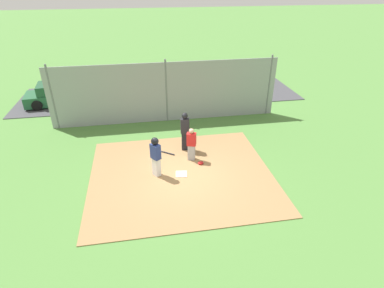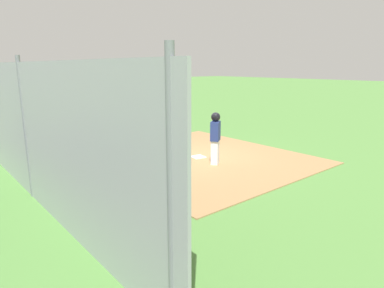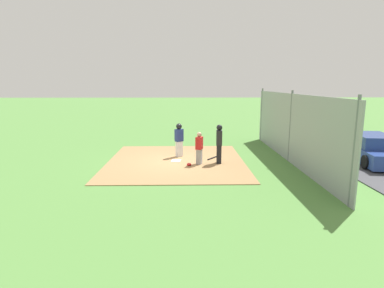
{
  "view_description": "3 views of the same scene",
  "coord_description": "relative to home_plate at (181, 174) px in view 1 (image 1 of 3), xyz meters",
  "views": [
    {
      "loc": [
        1.36,
        10.29,
        7.11
      ],
      "look_at": [
        -0.58,
        -0.82,
        0.92
      ],
      "focal_mm": 29.11,
      "sensor_mm": 36.0,
      "label": 1
    },
    {
      "loc": [
        8.41,
        -7.4,
        3.11
      ],
      "look_at": [
        0.54,
        -0.74,
        0.7
      ],
      "focal_mm": 31.35,
      "sensor_mm": 36.0,
      "label": 2
    },
    {
      "loc": [
        -14.59,
        -0.47,
        3.65
      ],
      "look_at": [
        -0.11,
        -0.76,
        0.87
      ],
      "focal_mm": 29.48,
      "sensor_mm": 36.0,
      "label": 3
    }
  ],
  "objects": [
    {
      "name": "parked_car_green",
      "position": [
        6.15,
        -9.01,
        0.57
      ],
      "size": [
        4.36,
        2.23,
        1.28
      ],
      "rotation": [
        0.0,
        0.0,
        3.25
      ],
      "color": "#235B38",
      "rests_on": "parking_lot"
    },
    {
      "name": "dirt_infield",
      "position": [
        0.0,
        0.0,
        -0.03
      ],
      "size": [
        7.2,
        6.4,
        0.03
      ],
      "primitive_type": "cube",
      "color": "#9E774C",
      "rests_on": "ground_plane"
    },
    {
      "name": "parked_car_silver",
      "position": [
        3.18,
        -9.17,
        0.57
      ],
      "size": [
        4.21,
        1.9,
        1.28
      ],
      "rotation": [
        0.0,
        0.0,
        -0.01
      ],
      "color": "#B2B2B7",
      "rests_on": "parking_lot"
    },
    {
      "name": "catcher_mask",
      "position": [
        -0.91,
        -0.61,
        0.05
      ],
      "size": [
        0.24,
        0.2,
        0.12
      ],
      "primitive_type": "ellipsoid",
      "color": "red",
      "rests_on": "dirt_infield"
    },
    {
      "name": "ground_plane",
      "position": [
        0.0,
        0.0,
        -0.04
      ],
      "size": [
        140.0,
        140.0,
        0.0
      ],
      "primitive_type": "plane",
      "color": "#51843D"
    },
    {
      "name": "parking_lot",
      "position": [
        0.0,
        -9.64,
        -0.02
      ],
      "size": [
        18.0,
        5.2,
        0.04
      ],
      "primitive_type": "cube",
      "color": "#424247",
      "rests_on": "ground_plane"
    },
    {
      "name": "runner",
      "position": [
        0.97,
        -0.13,
        0.95
      ],
      "size": [
        0.43,
        0.46,
        1.67
      ],
      "rotation": [
        0.0,
        0.0,
        3.73
      ],
      "color": "silver",
      "rests_on": "dirt_infield"
    },
    {
      "name": "home_plate",
      "position": [
        0.0,
        0.0,
        0.0
      ],
      "size": [
        0.5,
        0.5,
        0.02
      ],
      "primitive_type": "cube",
      "rotation": [
        0.0,
        0.0,
        -0.14
      ],
      "color": "white",
      "rests_on": "dirt_infield"
    },
    {
      "name": "parked_car_blue",
      "position": [
        -0.35,
        -9.21,
        0.57
      ],
      "size": [
        4.39,
        2.31,
        1.28
      ],
      "rotation": [
        0.0,
        0.0,
        3.01
      ],
      "color": "#28428C",
      "rests_on": "parking_lot"
    },
    {
      "name": "catcher",
      "position": [
        -0.6,
        -1.08,
        0.74
      ],
      "size": [
        0.44,
        0.37,
        1.47
      ],
      "rotation": [
        0.0,
        0.0,
        1.24
      ],
      "color": "#9E9EA3",
      "rests_on": "dirt_infield"
    },
    {
      "name": "baseball_bat",
      "position": [
        0.43,
        -1.77,
        0.02
      ],
      "size": [
        0.72,
        0.54,
        0.06
      ],
      "primitive_type": "cylinder",
      "rotation": [
        0.0,
        1.57,
        2.51
      ],
      "color": "black",
      "rests_on": "dirt_infield"
    },
    {
      "name": "umpire",
      "position": [
        -0.46,
        -1.99,
        0.94
      ],
      "size": [
        0.4,
        0.29,
        1.79
      ],
      "rotation": [
        0.0,
        0.0,
        1.5
      ],
      "color": "black",
      "rests_on": "dirt_infield"
    },
    {
      "name": "backstop_fence",
      "position": [
        0.0,
        -5.39,
        1.56
      ],
      "size": [
        12.0,
        0.1,
        3.35
      ],
      "color": "#93999E",
      "rests_on": "ground_plane"
    }
  ]
}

